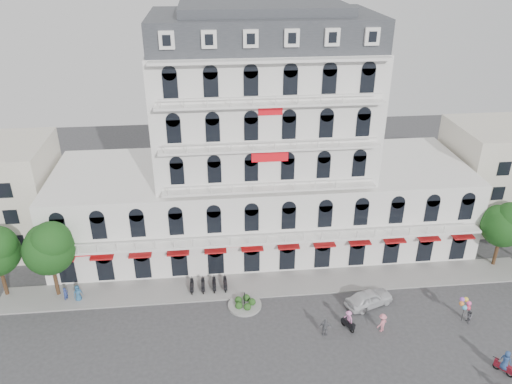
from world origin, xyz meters
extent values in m
plane|color=#38383A|center=(0.00, 0.00, 0.00)|extent=(120.00, 120.00, 0.00)
cube|color=gray|center=(0.00, 9.00, 0.08)|extent=(53.00, 4.00, 0.16)
cube|color=silver|center=(0.00, 18.00, 4.50)|extent=(45.00, 14.00, 9.00)
cube|color=silver|center=(0.00, 18.00, 15.50)|extent=(22.00, 12.00, 13.00)
cube|color=#2D3035|center=(0.00, 18.00, 23.50)|extent=(21.56, 11.76, 3.00)
cube|color=#2D3035|center=(0.00, 18.00, 25.40)|extent=(15.84, 8.64, 0.80)
cube|color=#AA1417|center=(0.00, 10.50, 3.50)|extent=(40.50, 1.00, 0.15)
cube|color=red|center=(0.00, 11.88, 13.00)|extent=(3.50, 0.10, 1.40)
cube|color=beige|center=(30.00, 20.00, 6.00)|extent=(14.00, 10.00, 12.00)
cylinder|color=gray|center=(-3.00, 6.00, 0.12)|extent=(3.20, 3.20, 0.24)
cylinder|color=black|center=(-3.00, 6.00, 0.90)|extent=(0.08, 0.08, 1.40)
sphere|color=#254B19|center=(-2.30, 6.00, 0.45)|extent=(0.70, 0.70, 0.70)
sphere|color=#254B19|center=(-2.78, 6.66, 0.45)|extent=(0.70, 0.70, 0.70)
sphere|color=#254B19|center=(-3.56, 6.42, 0.45)|extent=(0.70, 0.70, 0.70)
sphere|color=#254B19|center=(-3.57, 5.60, 0.45)|extent=(0.70, 0.70, 0.70)
sphere|color=#254B19|center=(-2.80, 5.33, 0.45)|extent=(0.70, 0.70, 0.70)
cylinder|color=#382314|center=(-26.00, 10.00, 1.76)|extent=(0.36, 0.36, 3.52)
cylinder|color=#382314|center=(-21.00, 9.50, 1.87)|extent=(0.36, 0.36, 3.74)
sphere|color=#153912|center=(-21.00, 9.50, 5.27)|extent=(4.76, 4.76, 4.76)
sphere|color=#153912|center=(-20.50, 9.20, 6.38)|extent=(3.74, 3.74, 3.74)
sphere|color=#153912|center=(-21.40, 9.80, 5.95)|extent=(3.40, 3.40, 3.40)
cylinder|color=#382314|center=(24.00, 10.00, 1.72)|extent=(0.36, 0.36, 3.43)
sphere|color=#153912|center=(24.00, 10.00, 4.84)|extent=(4.37, 4.37, 4.37)
sphere|color=#153912|center=(24.50, 9.70, 5.85)|extent=(3.43, 3.43, 3.43)
sphere|color=#153912|center=(23.60, 10.30, 5.46)|extent=(3.12, 3.12, 3.12)
imported|color=silver|center=(8.75, 4.99, 0.81)|extent=(5.10, 3.41, 1.61)
cube|color=maroon|center=(16.96, -4.25, 0.55)|extent=(1.17, 1.41, 0.35)
torus|color=black|center=(16.63, -3.81, 0.28)|extent=(0.45, 0.55, 0.60)
torus|color=black|center=(17.29, -4.69, 0.28)|extent=(0.45, 0.55, 0.60)
imported|color=navy|center=(16.96, -4.25, 1.34)|extent=(0.97, 1.04, 1.78)
cube|color=black|center=(5.90, 1.99, 0.55)|extent=(0.98, 1.50, 0.35)
torus|color=black|center=(6.14, 1.50, 0.28)|extent=(0.38, 0.59, 0.60)
torus|color=black|center=(5.65, 2.49, 0.28)|extent=(0.38, 0.59, 0.60)
imported|color=pink|center=(5.90, 1.99, 1.21)|extent=(0.94, 1.13, 1.52)
imported|color=#29567D|center=(-18.82, 8.41, 0.89)|extent=(1.03, 0.95, 1.77)
imported|color=slate|center=(3.68, 1.40, 0.91)|extent=(1.14, 0.70, 1.82)
imported|color=#DB7383|center=(8.83, 1.44, 0.91)|extent=(1.35, 1.20, 1.82)
imported|color=navy|center=(-20.00, 8.51, 0.76)|extent=(0.59, 0.66, 1.52)
imported|color=#5B5B63|center=(16.93, 1.63, 0.76)|extent=(0.66, 0.80, 1.51)
cylinder|color=black|center=(16.53, 1.93, 1.00)|extent=(0.04, 0.04, 2.00)
sphere|color=#E54C99|center=(16.88, 1.93, 2.00)|extent=(0.44, 0.44, 0.44)
sphere|color=yellow|center=(16.71, 2.24, 2.21)|extent=(0.44, 0.44, 0.44)
sphere|color=#994CD8|center=(16.36, 2.24, 2.23)|extent=(0.44, 0.44, 0.44)
sphere|color=orange|center=(16.18, 1.93, 2.04)|extent=(0.44, 0.44, 0.44)
sphere|color=#4CB2E5|center=(16.36, 1.63, 1.81)|extent=(0.44, 0.44, 0.44)
sphere|color=#D8334C|center=(16.71, 1.63, 1.76)|extent=(0.44, 0.44, 0.44)
camera|label=1|loc=(-5.73, -31.30, 31.08)|focal=35.00mm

